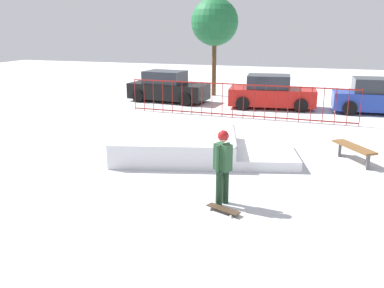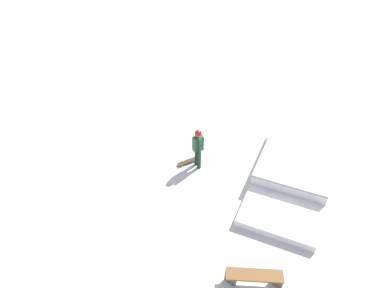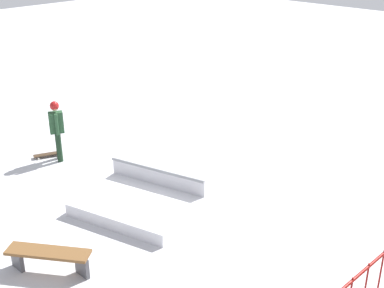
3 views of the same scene
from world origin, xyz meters
The scene contains 5 objects.
ground_plane centered at (0.00, 0.00, 0.00)m, with size 60.00×60.00×0.00m, color silver.
skate_ramp centered at (-0.18, -0.02, 0.32)m, with size 5.88×3.86×0.74m.
skater centered at (1.57, -3.20, 1.01)m, with size 0.44×0.40×1.73m.
skateboard centered at (1.70, -3.62, 0.08)m, with size 0.81×0.50×0.09m.
park_bench centered at (4.54, 1.03, 0.36)m, with size 1.23×1.55×0.48m.
Camera 2 is at (10.07, 3.12, 9.85)m, focal length 34.93 mm.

